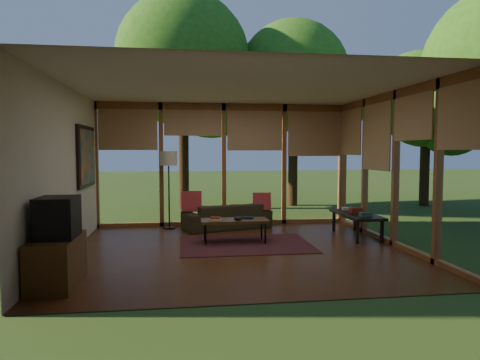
{
  "coord_description": "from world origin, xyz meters",
  "views": [
    {
      "loc": [
        -0.94,
        -6.98,
        1.67
      ],
      "look_at": [
        0.12,
        0.7,
        1.13
      ],
      "focal_mm": 32.0,
      "sensor_mm": 36.0,
      "label": 1
    }
  ],
  "objects": [
    {
      "name": "ct_book_side",
      "position": [
        0.25,
        0.66,
        0.44
      ],
      "size": [
        0.25,
        0.21,
        0.03
      ],
      "primitive_type": "cube",
      "rotation": [
        0.0,
        0.0,
        -0.29
      ],
      "color": "black",
      "rests_on": "coffee_table"
    },
    {
      "name": "sofa",
      "position": [
        0.01,
        2.0,
        0.27
      ],
      "size": [
        1.96,
        1.19,
        0.54
      ],
      "primitive_type": "imported",
      "rotation": [
        0.0,
        0.0,
        3.42
      ],
      "color": "#342D1A",
      "rests_on": "floor"
    },
    {
      "name": "wall_painting",
      "position": [
        -2.71,
        1.4,
        1.55
      ],
      "size": [
        0.06,
        1.35,
        1.15
      ],
      "color": "black",
      "rests_on": "wall_left"
    },
    {
      "name": "exterior_lawn",
      "position": [
        8.0,
        8.0,
        -0.01
      ],
      "size": [
        40.0,
        40.0,
        0.0
      ],
      "primitive_type": "plane",
      "color": "#2C481B",
      "rests_on": "ground"
    },
    {
      "name": "wall_left",
      "position": [
        -2.75,
        0.0,
        1.35
      ],
      "size": [
        0.04,
        5.0,
        2.7
      ],
      "primitive_type": "cube",
      "color": "beige",
      "rests_on": "ground"
    },
    {
      "name": "console_book_b",
      "position": [
        2.4,
        0.86,
        0.51
      ],
      "size": [
        0.23,
        0.17,
        0.1
      ],
      "primitive_type": "cube",
      "rotation": [
        0.0,
        0.0,
        0.04
      ],
      "color": "maroon",
      "rests_on": "side_console"
    },
    {
      "name": "console_book_c",
      "position": [
        2.4,
        1.26,
        0.48
      ],
      "size": [
        0.2,
        0.14,
        0.05
      ],
      "primitive_type": "cube",
      "rotation": [
        0.0,
        0.0,
        -0.0
      ],
      "color": "beige",
      "rests_on": "side_console"
    },
    {
      "name": "floor",
      "position": [
        0.0,
        0.0,
        0.0
      ],
      "size": [
        5.5,
        5.5,
        0.0
      ],
      "primitive_type": "plane",
      "color": "#5C3018",
      "rests_on": "ground"
    },
    {
      "name": "ceiling",
      "position": [
        0.0,
        0.0,
        2.7
      ],
      "size": [
        5.5,
        5.5,
        0.0
      ],
      "primitive_type": "plane",
      "rotation": [
        3.14,
        0.0,
        0.0
      ],
      "color": "white",
      "rests_on": "ground"
    },
    {
      "name": "window_wall_back",
      "position": [
        0.0,
        2.5,
        1.35
      ],
      "size": [
        5.5,
        0.12,
        2.7
      ],
      "primitive_type": "cube",
      "color": "#975B2F",
      "rests_on": "ground"
    },
    {
      "name": "wall_front",
      "position": [
        0.0,
        -2.5,
        1.35
      ],
      "size": [
        5.5,
        0.04,
        2.7
      ],
      "primitive_type": "cube",
      "color": "beige",
      "rests_on": "ground"
    },
    {
      "name": "ct_book_lower",
      "position": [
        -0.35,
        0.53,
        0.44
      ],
      "size": [
        0.25,
        0.21,
        0.03
      ],
      "primitive_type": "cube",
      "rotation": [
        0.0,
        0.0,
        -0.27
      ],
      "color": "beige",
      "rests_on": "coffee_table"
    },
    {
      "name": "pillow_right",
      "position": [
        0.76,
        1.95,
        0.57
      ],
      "size": [
        0.37,
        0.2,
        0.39
      ],
      "primitive_type": "cube",
      "rotation": [
        -0.21,
        0.0,
        0.0
      ],
      "color": "maroon",
      "rests_on": "sofa"
    },
    {
      "name": "coffee_table",
      "position": [
        -0.0,
        0.58,
        0.39
      ],
      "size": [
        1.2,
        0.5,
        0.43
      ],
      "color": "#583B18",
      "rests_on": "floor"
    },
    {
      "name": "tree_nw",
      "position": [
        -0.87,
        5.45,
        4.22
      ],
      "size": [
        3.79,
        3.79,
        6.12
      ],
      "color": "#311F12",
      "rests_on": "ground"
    },
    {
      "name": "media_cabinet",
      "position": [
        -2.47,
        -1.55,
        0.3
      ],
      "size": [
        0.5,
        1.0,
        0.6
      ],
      "primitive_type": "cube",
      "color": "#583B18",
      "rests_on": "floor"
    },
    {
      "name": "rug",
      "position": [
        0.17,
        0.39,
        0.01
      ],
      "size": [
        2.29,
        1.63,
        0.01
      ],
      "primitive_type": "cube",
      "color": "maroon",
      "rests_on": "floor"
    },
    {
      "name": "window_wall_right",
      "position": [
        2.75,
        0.0,
        1.35
      ],
      "size": [
        0.12,
        5.0,
        2.7
      ],
      "primitive_type": "cube",
      "color": "#975B2F",
      "rests_on": "ground"
    },
    {
      "name": "console_book_a",
      "position": [
        2.4,
        0.41,
        0.49
      ],
      "size": [
        0.2,
        0.15,
        0.07
      ],
      "primitive_type": "cube",
      "rotation": [
        0.0,
        0.0,
        -0.0
      ],
      "color": "#31554F",
      "rests_on": "side_console"
    },
    {
      "name": "tree_far",
      "position": [
        6.08,
        5.04,
        3.17
      ],
      "size": [
        2.85,
        2.85,
        4.61
      ],
      "color": "#311F12",
      "rests_on": "ground"
    },
    {
      "name": "side_console",
      "position": [
        2.4,
        0.81,
        0.41
      ],
      "size": [
        0.6,
        1.4,
        0.46
      ],
      "color": "black",
      "rests_on": "floor"
    },
    {
      "name": "ct_bowl",
      "position": [
        0.05,
        0.48,
        0.46
      ],
      "size": [
        0.16,
        0.16,
        0.07
      ],
      "primitive_type": "ellipsoid",
      "color": "black",
      "rests_on": "coffee_table"
    },
    {
      "name": "television",
      "position": [
        -2.45,
        -1.55,
        0.85
      ],
      "size": [
        0.45,
        0.55,
        0.5
      ],
      "primitive_type": "cube",
      "color": "black",
      "rests_on": "media_cabinet"
    },
    {
      "name": "pillow_left",
      "position": [
        -0.74,
        1.95,
        0.59
      ],
      "size": [
        0.42,
        0.22,
        0.44
      ],
      "primitive_type": "cube",
      "rotation": [
        -0.21,
        0.0,
        0.0
      ],
      "color": "maroon",
      "rests_on": "sofa"
    },
    {
      "name": "floor_lamp",
      "position": [
        -1.21,
        2.16,
        1.41
      ],
      "size": [
        0.36,
        0.36,
        1.65
      ],
      "color": "black",
      "rests_on": "floor"
    },
    {
      "name": "ct_book_upper",
      "position": [
        -0.35,
        0.53,
        0.47
      ],
      "size": [
        0.19,
        0.16,
        0.03
      ],
      "primitive_type": "cube",
      "rotation": [
        0.0,
        0.0,
        -0.17
      ],
      "color": "maroon",
      "rests_on": "coffee_table"
    },
    {
      "name": "tree_ne",
      "position": [
        2.42,
        5.71,
        3.87
      ],
      "size": [
        3.34,
        3.34,
        5.56
      ],
      "color": "#311F12",
      "rests_on": "ground"
    }
  ]
}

